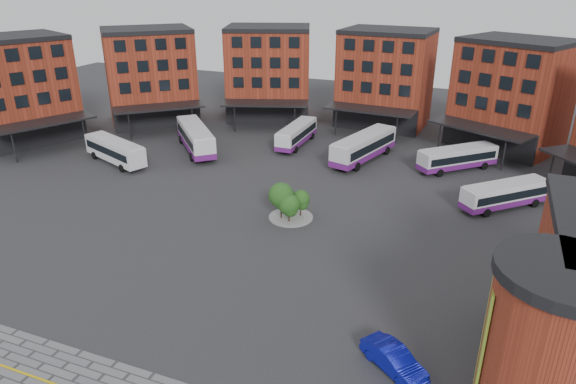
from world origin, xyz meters
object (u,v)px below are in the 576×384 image
at_px(bus_e, 458,158).
at_px(bus_f, 505,194).
at_px(bus_b, 195,137).
at_px(bus_c, 297,134).
at_px(bus_d, 364,147).
at_px(bus_a, 115,150).
at_px(tree_island, 288,201).
at_px(blue_car, 394,359).

bearing_deg(bus_e, bus_f, -13.24).
bearing_deg(bus_f, bus_b, -139.41).
bearing_deg(bus_c, bus_b, -147.37).
bearing_deg(bus_d, bus_a, -140.49).
relative_size(tree_island, bus_d, 0.35).
height_order(bus_e, blue_car, bus_e).
relative_size(bus_d, bus_f, 1.43).
xyz_separation_m(tree_island, bus_e, (14.24, 20.37, -0.43)).
distance_m(bus_b, bus_e, 34.01).
bearing_deg(bus_c, tree_island, -70.83).
bearing_deg(bus_e, bus_c, -138.15).
relative_size(tree_island, bus_f, 0.50).
bearing_deg(blue_car, bus_f, 23.60).
relative_size(bus_a, bus_b, 0.98).
relative_size(bus_b, bus_c, 1.07).
bearing_deg(blue_car, bus_a, 95.21).
height_order(bus_a, bus_f, bus_a).
bearing_deg(bus_f, blue_car, -55.74).
bearing_deg(bus_f, bus_c, -156.32).
xyz_separation_m(bus_b, bus_e, (33.58, 5.43, -0.31)).
distance_m(tree_island, bus_e, 24.86).
bearing_deg(bus_a, bus_f, -63.63).
height_order(tree_island, bus_d, tree_island).
distance_m(tree_island, bus_d, 19.76).
distance_m(bus_a, bus_b, 10.57).
bearing_deg(tree_island, bus_e, 55.05).
height_order(bus_b, bus_d, bus_b).
bearing_deg(blue_car, bus_c, 64.42).
bearing_deg(bus_b, bus_f, -48.46).
bearing_deg(bus_f, tree_island, -104.67).
relative_size(bus_a, bus_d, 0.87).
height_order(bus_a, bus_e, bus_a).
bearing_deg(bus_c, bus_d, -14.61).
relative_size(bus_b, bus_e, 1.20).
distance_m(bus_d, bus_f, 19.14).
bearing_deg(bus_c, bus_e, -4.66).
height_order(bus_c, bus_e, same).
relative_size(bus_b, bus_f, 1.27).
bearing_deg(bus_b, bus_e, -33.18).
relative_size(bus_f, blue_car, 1.88).
bearing_deg(bus_b, blue_car, -86.29).
xyz_separation_m(bus_b, bus_c, (11.80, 7.40, -0.31)).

